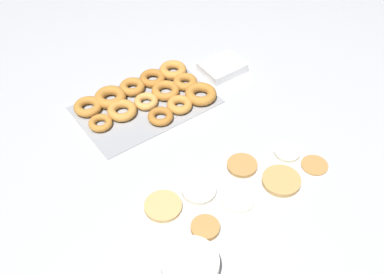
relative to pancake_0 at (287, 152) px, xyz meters
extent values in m
plane|color=#B2B5BA|center=(0.21, -0.08, -0.01)|extent=(3.00, 3.00, 0.00)
cylinder|color=beige|center=(0.00, 0.00, 0.00)|extent=(0.08, 0.08, 0.01)
cylinder|color=beige|center=(0.32, -0.04, 0.00)|extent=(0.10, 0.10, 0.01)
cylinder|color=#B27F42|center=(0.38, 0.08, 0.00)|extent=(0.08, 0.08, 0.02)
cylinder|color=#B27F42|center=(0.15, -0.04, 0.00)|extent=(0.09, 0.09, 0.01)
cylinder|color=tan|center=(0.10, 0.08, 0.00)|extent=(0.12, 0.12, 0.02)
cylinder|color=tan|center=(0.44, -0.05, 0.00)|extent=(0.11, 0.11, 0.01)
cylinder|color=beige|center=(0.24, 0.05, 0.00)|extent=(0.11, 0.11, 0.01)
cylinder|color=#B27F42|center=(-0.03, 0.09, 0.00)|extent=(0.08, 0.08, 0.01)
cube|color=#93969B|center=(0.24, -0.46, 0.00)|extent=(0.47, 0.30, 0.01)
torus|color=#C68438|center=(0.07, -0.55, 0.02)|extent=(0.10, 0.10, 0.03)
torus|color=#AD6B28|center=(0.15, -0.55, 0.01)|extent=(0.09, 0.09, 0.03)
torus|color=#B7752D|center=(0.24, -0.55, 0.02)|extent=(0.09, 0.09, 0.03)
torus|color=#B7752D|center=(0.33, -0.54, 0.02)|extent=(0.11, 0.11, 0.03)
torus|color=#B7752D|center=(0.42, -0.55, 0.02)|extent=(0.10, 0.10, 0.03)
torus|color=#B7752D|center=(0.07, -0.46, 0.02)|extent=(0.09, 0.09, 0.03)
torus|color=#B7752D|center=(0.16, -0.46, 0.02)|extent=(0.10, 0.10, 0.03)
torus|color=#D19347|center=(0.24, -0.46, 0.01)|extent=(0.08, 0.08, 0.03)
torus|color=#C68438|center=(0.33, -0.46, 0.02)|extent=(0.10, 0.10, 0.03)
torus|color=#B7752D|center=(0.42, -0.45, 0.01)|extent=(0.08, 0.08, 0.02)
torus|color=#B7752D|center=(0.07, -0.37, 0.02)|extent=(0.11, 0.11, 0.03)
torus|color=#C68438|center=(0.16, -0.37, 0.02)|extent=(0.09, 0.09, 0.03)
torus|color=#AD6B28|center=(0.24, -0.36, 0.01)|extent=(0.09, 0.09, 0.03)
cylinder|color=silver|center=(0.50, 0.16, 0.03)|extent=(0.15, 0.15, 0.07)
cube|color=white|center=(-0.09, -0.45, 0.00)|extent=(0.15, 0.12, 0.02)
cube|color=white|center=(-0.09, -0.45, 0.02)|extent=(0.15, 0.12, 0.02)
camera|label=1|loc=(0.85, 0.66, 1.13)|focal=45.00mm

